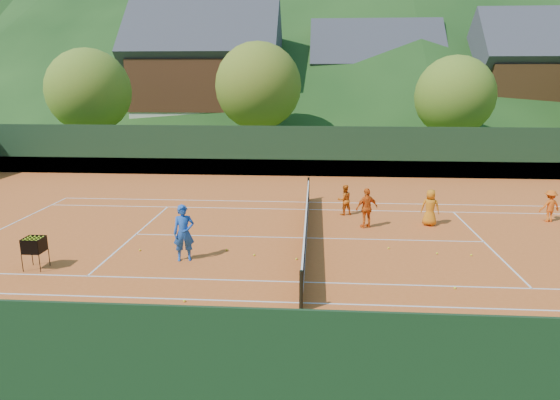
# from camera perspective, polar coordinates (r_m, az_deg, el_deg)

# --- Properties ---
(ground) EXTENTS (400.00, 400.00, 0.00)m
(ground) POSITION_cam_1_polar(r_m,az_deg,el_deg) (18.43, 2.96, -4.41)
(ground) COLOR #315019
(ground) RESTS_ON ground
(clay_court) EXTENTS (40.00, 24.00, 0.02)m
(clay_court) POSITION_cam_1_polar(r_m,az_deg,el_deg) (18.43, 2.96, -4.38)
(clay_court) COLOR #C95820
(clay_court) RESTS_ON ground
(coach) EXTENTS (0.76, 0.60, 1.83)m
(coach) POSITION_cam_1_polar(r_m,az_deg,el_deg) (16.23, -10.94, -3.71)
(coach) COLOR blue
(coach) RESTS_ON clay_court
(student_a) EXTENTS (0.77, 0.70, 1.31)m
(student_a) POSITION_cam_1_polar(r_m,az_deg,el_deg) (21.53, 7.37, 0.02)
(student_a) COLOR #D86213
(student_a) RESTS_ON clay_court
(student_b) EXTENTS (1.00, 0.72, 1.58)m
(student_b) POSITION_cam_1_polar(r_m,az_deg,el_deg) (19.74, 9.89, -0.92)
(student_b) COLOR orange
(student_b) RESTS_ON clay_court
(student_c) EXTENTS (0.81, 0.63, 1.46)m
(student_c) POSITION_cam_1_polar(r_m,az_deg,el_deg) (20.64, 16.79, -0.83)
(student_c) COLOR orange
(student_c) RESTS_ON clay_court
(student_d) EXTENTS (0.95, 0.68, 1.32)m
(student_d) POSITION_cam_1_polar(r_m,az_deg,el_deg) (23.11, 28.46, -0.59)
(student_d) COLOR orange
(student_d) RESTS_ON clay_court
(tennis_ball_1) EXTENTS (0.07, 0.07, 0.07)m
(tennis_ball_1) POSITION_cam_1_polar(r_m,az_deg,el_deg) (9.98, -5.98, -21.00)
(tennis_ball_1) COLOR yellow
(tennis_ball_1) RESTS_ON clay_court
(tennis_ball_2) EXTENTS (0.07, 0.07, 0.07)m
(tennis_ball_2) POSITION_cam_1_polar(r_m,az_deg,el_deg) (12.71, 25.26, -14.19)
(tennis_ball_2) COLOR yellow
(tennis_ball_2) RESTS_ON clay_court
(tennis_ball_3) EXTENTS (0.07, 0.07, 0.07)m
(tennis_ball_3) POSITION_cam_1_polar(r_m,az_deg,el_deg) (17.53, 17.51, -5.83)
(tennis_ball_3) COLOR yellow
(tennis_ball_3) RESTS_ON clay_court
(tennis_ball_4) EXTENTS (0.07, 0.07, 0.07)m
(tennis_ball_4) POSITION_cam_1_polar(r_m,az_deg,el_deg) (16.24, 1.90, -6.74)
(tennis_ball_4) COLOR yellow
(tennis_ball_4) RESTS_ON clay_court
(tennis_ball_5) EXTENTS (0.07, 0.07, 0.07)m
(tennis_ball_5) POSITION_cam_1_polar(r_m,az_deg,el_deg) (11.57, 8.28, -15.79)
(tennis_ball_5) COLOR yellow
(tennis_ball_5) RESTS_ON clay_court
(tennis_ball_7) EXTENTS (0.07, 0.07, 0.07)m
(tennis_ball_7) POSITION_cam_1_polar(r_m,az_deg,el_deg) (17.69, -15.72, -5.52)
(tennis_ball_7) COLOR yellow
(tennis_ball_7) RESTS_ON clay_court
(tennis_ball_8) EXTENTS (0.07, 0.07, 0.07)m
(tennis_ball_8) POSITION_cam_1_polar(r_m,az_deg,el_deg) (13.57, -10.88, -11.25)
(tennis_ball_8) COLOR yellow
(tennis_ball_8) RESTS_ON clay_court
(tennis_ball_10) EXTENTS (0.07, 0.07, 0.07)m
(tennis_ball_10) POSITION_cam_1_polar(r_m,az_deg,el_deg) (11.75, 4.30, -15.19)
(tennis_ball_10) COLOR yellow
(tennis_ball_10) RESTS_ON clay_court
(tennis_ball_11) EXTENTS (0.07, 0.07, 0.07)m
(tennis_ball_11) POSITION_cam_1_polar(r_m,az_deg,el_deg) (11.71, 5.67, -15.34)
(tennis_ball_11) COLOR yellow
(tennis_ball_11) RESTS_ON clay_court
(tennis_ball_12) EXTENTS (0.07, 0.07, 0.07)m
(tennis_ball_12) POSITION_cam_1_polar(r_m,az_deg,el_deg) (17.15, -6.12, -5.68)
(tennis_ball_12) COLOR yellow
(tennis_ball_12) RESTS_ON clay_court
(tennis_ball_13) EXTENTS (0.07, 0.07, 0.07)m
(tennis_ball_13) POSITION_cam_1_polar(r_m,az_deg,el_deg) (11.04, 12.10, -17.54)
(tennis_ball_13) COLOR yellow
(tennis_ball_13) RESTS_ON clay_court
(tennis_ball_14) EXTENTS (0.07, 0.07, 0.07)m
(tennis_ball_14) POSITION_cam_1_polar(r_m,az_deg,el_deg) (12.46, 11.69, -13.66)
(tennis_ball_14) COLOR yellow
(tennis_ball_14) RESTS_ON clay_court
(tennis_ball_15) EXTENTS (0.07, 0.07, 0.07)m
(tennis_ball_15) POSITION_cam_1_polar(r_m,az_deg,el_deg) (12.35, -27.07, -15.26)
(tennis_ball_15) COLOR yellow
(tennis_ball_15) RESTS_ON clay_court
(tennis_ball_16) EXTENTS (0.07, 0.07, 0.07)m
(tennis_ball_16) POSITION_cam_1_polar(r_m,az_deg,el_deg) (17.74, 21.02, -5.89)
(tennis_ball_16) COLOR yellow
(tennis_ball_16) RESTS_ON clay_court
(tennis_ball_17) EXTENTS (0.07, 0.07, 0.07)m
(tennis_ball_17) POSITION_cam_1_polar(r_m,az_deg,el_deg) (11.00, 0.07, -17.31)
(tennis_ball_17) COLOR yellow
(tennis_ball_17) RESTS_ON clay_court
(tennis_ball_18) EXTENTS (0.07, 0.07, 0.07)m
(tennis_ball_18) POSITION_cam_1_polar(r_m,az_deg,el_deg) (14.91, 19.36, -9.47)
(tennis_ball_18) COLOR yellow
(tennis_ball_18) RESTS_ON clay_court
(tennis_ball_19) EXTENTS (0.07, 0.07, 0.07)m
(tennis_ball_19) POSITION_cam_1_polar(r_m,az_deg,el_deg) (17.62, 12.30, -5.40)
(tennis_ball_19) COLOR yellow
(tennis_ball_19) RESTS_ON clay_court
(tennis_ball_20) EXTENTS (0.07, 0.07, 0.07)m
(tennis_ball_20) POSITION_cam_1_polar(r_m,az_deg,el_deg) (12.90, -3.22, -12.39)
(tennis_ball_20) COLOR yellow
(tennis_ball_20) RESTS_ON clay_court
(tennis_ball_22) EXTENTS (0.07, 0.07, 0.07)m
(tennis_ball_22) POSITION_cam_1_polar(r_m,az_deg,el_deg) (16.59, -2.96, -6.30)
(tennis_ball_22) COLOR yellow
(tennis_ball_22) RESTS_ON clay_court
(court_lines) EXTENTS (23.83, 11.03, 0.00)m
(court_lines) POSITION_cam_1_polar(r_m,az_deg,el_deg) (18.42, 2.96, -4.35)
(court_lines) COLOR silver
(court_lines) RESTS_ON clay_court
(tennis_net) EXTENTS (0.10, 12.07, 1.10)m
(tennis_net) POSITION_cam_1_polar(r_m,az_deg,el_deg) (18.27, 2.98, -2.86)
(tennis_net) COLOR black
(tennis_net) RESTS_ON clay_court
(perimeter_fence) EXTENTS (40.40, 24.24, 3.00)m
(perimeter_fence) POSITION_cam_1_polar(r_m,az_deg,el_deg) (18.08, 3.01, -0.59)
(perimeter_fence) COLOR black
(perimeter_fence) RESTS_ON clay_court
(ball_hopper) EXTENTS (0.57, 0.57, 1.00)m
(ball_hopper) POSITION_cam_1_polar(r_m,az_deg,el_deg) (17.02, -26.28, -4.69)
(ball_hopper) COLOR black
(ball_hopper) RESTS_ON clay_court
(chalet_left) EXTENTS (13.80, 9.93, 12.92)m
(chalet_left) POSITION_cam_1_polar(r_m,az_deg,el_deg) (48.62, -8.40, 13.46)
(chalet_left) COLOR beige
(chalet_left) RESTS_ON ground
(chalet_mid) EXTENTS (12.65, 8.82, 11.45)m
(chalet_mid) POSITION_cam_1_polar(r_m,az_deg,el_deg) (51.84, 10.64, 12.66)
(chalet_mid) COLOR beige
(chalet_mid) RESTS_ON ground
(chalet_right) EXTENTS (11.50, 8.82, 11.91)m
(chalet_right) POSITION_cam_1_polar(r_m,az_deg,el_deg) (51.44, 27.19, 11.71)
(chalet_right) COLOR beige
(chalet_right) RESTS_ON ground
(tree_a) EXTENTS (6.00, 6.00, 7.88)m
(tree_a) POSITION_cam_1_polar(r_m,az_deg,el_deg) (39.08, -21.03, 11.56)
(tree_a) COLOR #3E2718
(tree_a) RESTS_ON ground
(tree_b) EXTENTS (6.40, 6.40, 8.40)m
(tree_b) POSITION_cam_1_polar(r_m,az_deg,el_deg) (37.76, -2.53, 12.88)
(tree_b) COLOR #3F2819
(tree_b) RESTS_ON ground
(tree_c) EXTENTS (5.60, 5.60, 7.35)m
(tree_c) POSITION_cam_1_polar(r_m,az_deg,el_deg) (37.80, 19.31, 11.16)
(tree_c) COLOR #3E2918
(tree_c) RESTS_ON ground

